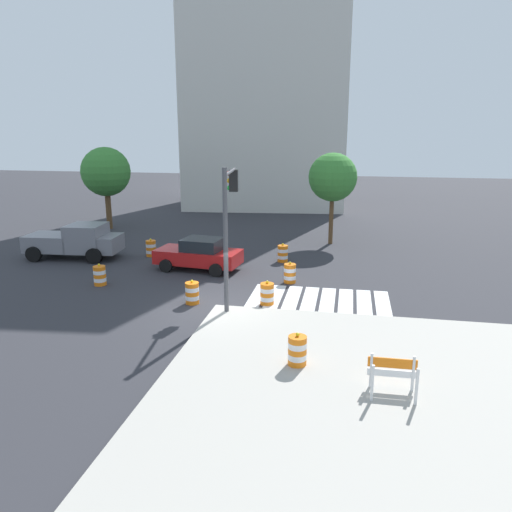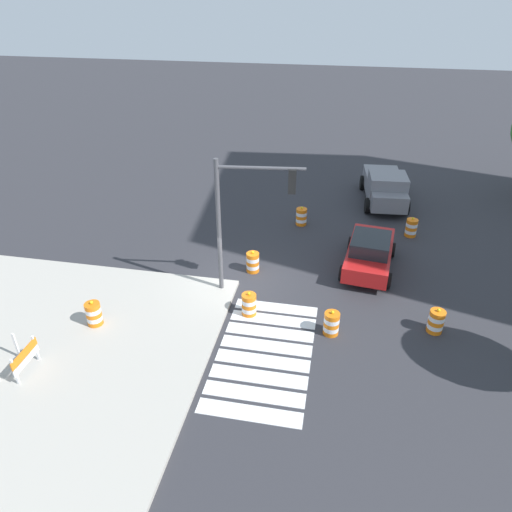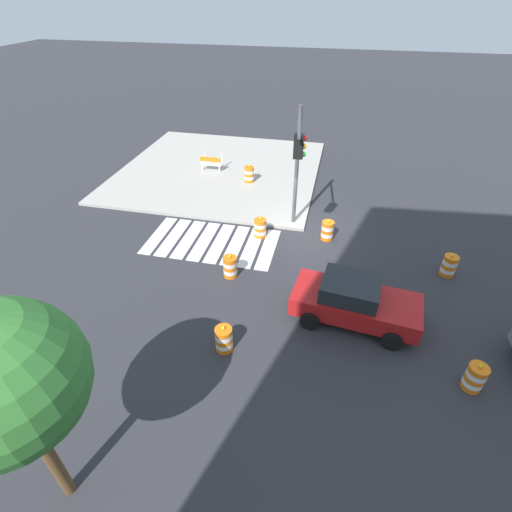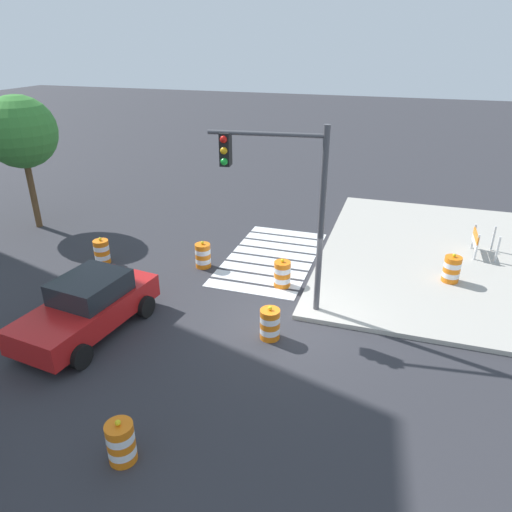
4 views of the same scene
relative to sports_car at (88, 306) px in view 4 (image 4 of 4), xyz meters
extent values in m
plane|color=#2D2D33|center=(2.32, -5.35, -0.81)|extent=(120.00, 120.00, 0.00)
cube|color=#ADA89E|center=(8.32, -11.35, -0.74)|extent=(12.00, 12.00, 0.15)
cube|color=silver|center=(3.70, -3.55, -0.80)|extent=(0.60, 3.20, 0.02)
cube|color=silver|center=(4.45, -3.55, -0.80)|extent=(0.60, 3.20, 0.02)
cube|color=silver|center=(5.20, -3.55, -0.80)|extent=(0.60, 3.20, 0.02)
cube|color=silver|center=(5.95, -3.55, -0.80)|extent=(0.60, 3.20, 0.02)
cube|color=silver|center=(6.70, -3.55, -0.80)|extent=(0.60, 3.20, 0.02)
cube|color=silver|center=(7.45, -3.55, -0.80)|extent=(0.60, 3.20, 0.02)
cube|color=silver|center=(8.20, -3.55, -0.80)|extent=(0.60, 3.20, 0.02)
cube|color=silver|center=(8.95, -3.55, -0.80)|extent=(0.60, 3.20, 0.02)
cube|color=red|center=(-0.06, 0.01, -0.13)|extent=(4.49, 2.34, 0.70)
cube|color=#1E2328|center=(0.19, -0.02, 0.52)|extent=(2.08, 1.82, 0.60)
cylinder|color=black|center=(-1.51, -0.77, -0.48)|extent=(0.68, 0.32, 0.66)
cylinder|color=black|center=(-1.28, 1.11, -0.48)|extent=(0.68, 0.32, 0.66)
cylinder|color=black|center=(1.17, -1.10, -0.48)|extent=(0.68, 0.32, 0.66)
cylinder|color=black|center=(1.40, 0.79, -0.48)|extent=(0.68, 0.32, 0.66)
cylinder|color=orange|center=(-3.74, -3.38, -0.72)|extent=(0.56, 0.56, 0.18)
cylinder|color=white|center=(-3.74, -3.38, -0.54)|extent=(0.56, 0.56, 0.18)
cylinder|color=orange|center=(-3.74, -3.38, -0.36)|extent=(0.56, 0.56, 0.18)
cylinder|color=white|center=(-3.74, -3.38, -0.18)|extent=(0.56, 0.56, 0.18)
cylinder|color=orange|center=(-3.74, -3.38, 0.00)|extent=(0.56, 0.56, 0.18)
sphere|color=yellow|center=(-3.74, -3.38, 0.15)|extent=(0.12, 0.12, 0.12)
cylinder|color=orange|center=(4.82, -1.38, -0.72)|extent=(0.56, 0.56, 0.18)
cylinder|color=white|center=(4.82, -1.38, -0.54)|extent=(0.56, 0.56, 0.18)
cylinder|color=orange|center=(4.82, -1.38, -0.36)|extent=(0.56, 0.56, 0.18)
cylinder|color=white|center=(4.82, -1.38, -0.18)|extent=(0.56, 0.56, 0.18)
cylinder|color=orange|center=(4.82, -1.38, 0.00)|extent=(0.56, 0.56, 0.18)
sphere|color=yellow|center=(4.82, -1.38, 0.15)|extent=(0.12, 0.12, 0.12)
cylinder|color=orange|center=(4.27, -4.52, -0.72)|extent=(0.56, 0.56, 0.18)
cylinder|color=white|center=(4.27, -4.52, -0.54)|extent=(0.56, 0.56, 0.18)
cylinder|color=orange|center=(4.27, -4.52, -0.36)|extent=(0.56, 0.56, 0.18)
cylinder|color=white|center=(4.27, -4.52, -0.18)|extent=(0.56, 0.56, 0.18)
cylinder|color=orange|center=(4.27, -4.52, 0.00)|extent=(0.56, 0.56, 0.18)
sphere|color=yellow|center=(4.27, -4.52, 0.15)|extent=(0.12, 0.12, 0.12)
cylinder|color=orange|center=(1.22, -4.98, -0.72)|extent=(0.56, 0.56, 0.18)
cylinder|color=white|center=(1.22, -4.98, -0.54)|extent=(0.56, 0.56, 0.18)
cylinder|color=orange|center=(1.22, -4.98, -0.36)|extent=(0.56, 0.56, 0.18)
cylinder|color=white|center=(1.22, -4.98, -0.18)|extent=(0.56, 0.56, 0.18)
cylinder|color=orange|center=(1.22, -4.98, 0.00)|extent=(0.56, 0.56, 0.18)
sphere|color=yellow|center=(1.22, -4.98, 0.15)|extent=(0.12, 0.12, 0.12)
cylinder|color=orange|center=(3.98, 2.33, -0.72)|extent=(0.56, 0.56, 0.18)
cylinder|color=white|center=(3.98, 2.33, -0.54)|extent=(0.56, 0.56, 0.18)
cylinder|color=orange|center=(3.98, 2.33, -0.36)|extent=(0.56, 0.56, 0.18)
cylinder|color=white|center=(3.98, 2.33, -0.18)|extent=(0.56, 0.56, 0.18)
cylinder|color=orange|center=(3.98, 2.33, 0.00)|extent=(0.56, 0.56, 0.18)
sphere|color=yellow|center=(3.98, 2.33, 0.15)|extent=(0.12, 0.12, 0.12)
cylinder|color=orange|center=(6.08, -9.92, -0.57)|extent=(0.56, 0.56, 0.18)
cylinder|color=white|center=(6.08, -9.92, -0.39)|extent=(0.56, 0.56, 0.18)
cylinder|color=orange|center=(6.08, -9.92, -0.21)|extent=(0.56, 0.56, 0.18)
cylinder|color=white|center=(6.08, -9.92, -0.03)|extent=(0.56, 0.56, 0.18)
cylinder|color=orange|center=(6.08, -9.92, 0.15)|extent=(0.56, 0.56, 0.18)
sphere|color=yellow|center=(6.08, -9.92, 0.30)|extent=(0.12, 0.12, 0.12)
cube|color=silver|center=(8.19, -10.89, -0.16)|extent=(0.07, 0.07, 1.00)
cube|color=silver|center=(8.20, -11.59, -0.16)|extent=(0.07, 0.07, 1.00)
cube|color=silver|center=(9.29, -10.87, -0.16)|extent=(0.07, 0.07, 1.00)
cube|color=silver|center=(9.30, -11.57, -0.16)|extent=(0.07, 0.07, 1.00)
cube|color=orange|center=(8.74, -10.86, 0.09)|extent=(1.30, 0.06, 0.28)
cube|color=white|center=(8.74, -10.86, -0.21)|extent=(1.30, 0.06, 0.20)
cylinder|color=#4C4C51|center=(2.92, -5.95, 2.09)|extent=(0.18, 0.18, 5.50)
cylinder|color=#4C4C51|center=(2.74, -4.36, 4.54)|extent=(0.48, 3.19, 0.12)
cube|color=black|center=(2.61, -3.25, 4.09)|extent=(0.39, 0.32, 0.90)
sphere|color=red|center=(2.42, -3.27, 4.39)|extent=(0.20, 0.20, 0.20)
sphere|color=#F2A514|center=(2.42, -3.27, 4.09)|extent=(0.20, 0.20, 0.20)
sphere|color=green|center=(2.42, -3.27, 3.79)|extent=(0.20, 0.20, 0.20)
cylinder|color=brown|center=(6.34, 7.23, 0.75)|extent=(0.27, 0.27, 3.12)
sphere|color=#387F33|center=(6.34, 7.23, 3.34)|extent=(2.96, 2.96, 2.96)
camera|label=1|loc=(7.40, -23.45, 6.17)|focal=34.71mm
camera|label=2|loc=(18.21, -1.57, 10.24)|focal=32.65mm
camera|label=3|loc=(1.14, 10.30, 8.99)|focal=27.00mm
camera|label=4|loc=(-9.49, -8.02, 6.89)|focal=33.24mm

